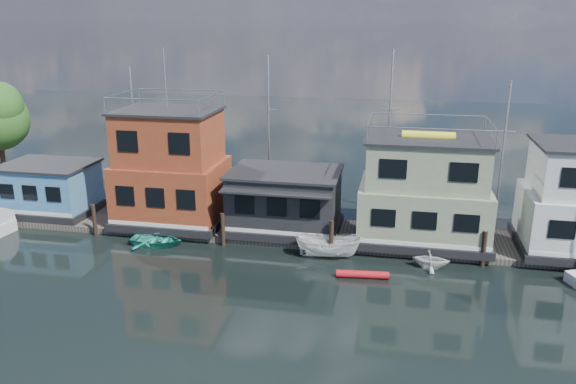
% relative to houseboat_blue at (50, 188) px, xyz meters
% --- Properties ---
extents(ground, '(160.00, 160.00, 0.00)m').
position_rel_houseboat_blue_xyz_m(ground, '(18.00, -12.00, -2.21)').
color(ground, black).
rests_on(ground, ground).
extents(dock, '(48.00, 5.00, 0.40)m').
position_rel_houseboat_blue_xyz_m(dock, '(18.00, 0.00, -2.01)').
color(dock, '#595147').
rests_on(dock, ground).
extents(houseboat_blue, '(6.40, 4.90, 3.66)m').
position_rel_houseboat_blue_xyz_m(houseboat_blue, '(0.00, 0.00, 0.00)').
color(houseboat_blue, black).
rests_on(houseboat_blue, dock).
extents(houseboat_red, '(7.40, 5.90, 11.86)m').
position_rel_houseboat_blue_xyz_m(houseboat_red, '(9.50, 0.00, 1.90)').
color(houseboat_red, black).
rests_on(houseboat_red, dock).
extents(houseboat_dark, '(7.40, 6.10, 4.06)m').
position_rel_houseboat_blue_xyz_m(houseboat_dark, '(17.50, -0.02, 0.21)').
color(houseboat_dark, black).
rests_on(houseboat_dark, dock).
extents(houseboat_green, '(8.40, 5.90, 7.03)m').
position_rel_houseboat_blue_xyz_m(houseboat_green, '(26.50, 0.00, 1.34)').
color(houseboat_green, black).
rests_on(houseboat_green, dock).
extents(pilings, '(42.28, 0.28, 2.20)m').
position_rel_houseboat_blue_xyz_m(pilings, '(17.67, -2.80, -1.11)').
color(pilings, '#2D2116').
rests_on(pilings, ground).
extents(background_masts, '(36.40, 0.16, 12.00)m').
position_rel_houseboat_blue_xyz_m(background_masts, '(22.76, 6.00, 3.35)').
color(background_masts, silver).
rests_on(background_masts, ground).
extents(red_kayak, '(2.99, 0.73, 0.43)m').
position_rel_houseboat_blue_xyz_m(red_kayak, '(23.16, -5.79, -1.99)').
color(red_kayak, red).
rests_on(red_kayak, ground).
extents(dinghy_white, '(2.30, 2.03, 1.14)m').
position_rel_houseboat_blue_xyz_m(dinghy_white, '(26.98, -3.67, -1.64)').
color(dinghy_white, silver).
rests_on(dinghy_white, ground).
extents(motorboat, '(4.04, 1.52, 1.56)m').
position_rel_houseboat_blue_xyz_m(motorboat, '(20.89, -3.41, -1.43)').
color(motorboat, white).
rests_on(motorboat, ground).
extents(dinghy_teal, '(3.51, 2.57, 0.71)m').
position_rel_houseboat_blue_xyz_m(dinghy_teal, '(9.75, -3.61, -1.85)').
color(dinghy_teal, teal).
rests_on(dinghy_teal, ground).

